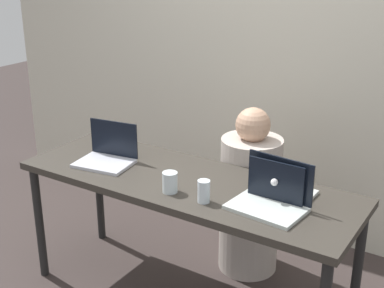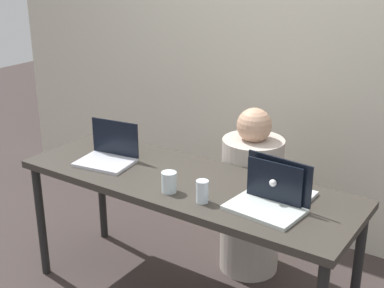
{
  "view_description": "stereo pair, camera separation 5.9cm",
  "coord_description": "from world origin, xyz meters",
  "px_view_note": "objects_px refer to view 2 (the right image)",
  "views": [
    {
      "loc": [
        1.41,
        -2.15,
        1.93
      ],
      "look_at": [
        0.0,
        0.06,
        0.94
      ],
      "focal_mm": 50.0,
      "sensor_mm": 36.0,
      "label": 1
    },
    {
      "loc": [
        1.46,
        -2.12,
        1.93
      ],
      "look_at": [
        0.0,
        0.06,
        0.94
      ],
      "focal_mm": 50.0,
      "sensor_mm": 36.0,
      "label": 2
    }
  ],
  "objects_px": {
    "laptop_back_right": "(280,190)",
    "water_glass_right": "(202,193)",
    "water_glass_center": "(169,183)",
    "laptop_front_left": "(109,154)",
    "person_at_center": "(251,200)",
    "laptop_front_right": "(270,198)"
  },
  "relations": [
    {
      "from": "laptop_back_right",
      "to": "water_glass_right",
      "type": "height_order",
      "value": "laptop_back_right"
    },
    {
      "from": "water_glass_center",
      "to": "water_glass_right",
      "type": "xyz_separation_m",
      "value": [
        0.2,
        -0.0,
        0.0
      ]
    },
    {
      "from": "laptop_front_left",
      "to": "water_glass_right",
      "type": "distance_m",
      "value": 0.73
    },
    {
      "from": "person_at_center",
      "to": "laptop_front_left",
      "type": "relative_size",
      "value": 3.14
    },
    {
      "from": "laptop_front_right",
      "to": "laptop_back_right",
      "type": "height_order",
      "value": "laptop_front_right"
    },
    {
      "from": "laptop_front_left",
      "to": "laptop_back_right",
      "type": "distance_m",
      "value": 1.02
    },
    {
      "from": "person_at_center",
      "to": "laptop_front_right",
      "type": "distance_m",
      "value": 0.74
    },
    {
      "from": "laptop_front_right",
      "to": "water_glass_center",
      "type": "xyz_separation_m",
      "value": [
        -0.49,
        -0.12,
        -0.0
      ]
    },
    {
      "from": "laptop_front_right",
      "to": "laptop_back_right",
      "type": "xyz_separation_m",
      "value": [
        -0.0,
        0.12,
        -0.0
      ]
    },
    {
      "from": "water_glass_center",
      "to": "water_glass_right",
      "type": "relative_size",
      "value": 0.94
    },
    {
      "from": "laptop_front_right",
      "to": "laptop_front_left",
      "type": "relative_size",
      "value": 1.09
    },
    {
      "from": "laptop_front_right",
      "to": "laptop_front_left",
      "type": "distance_m",
      "value": 1.01
    },
    {
      "from": "person_at_center",
      "to": "water_glass_right",
      "type": "xyz_separation_m",
      "value": [
        0.08,
        -0.67,
        0.34
      ]
    },
    {
      "from": "person_at_center",
      "to": "laptop_back_right",
      "type": "relative_size",
      "value": 3.66
    },
    {
      "from": "water_glass_center",
      "to": "laptop_front_left",
      "type": "bearing_deg",
      "value": 166.28
    },
    {
      "from": "laptop_front_right",
      "to": "water_glass_right",
      "type": "height_order",
      "value": "laptop_front_right"
    },
    {
      "from": "laptop_front_right",
      "to": "water_glass_center",
      "type": "height_order",
      "value": "laptop_front_right"
    },
    {
      "from": "person_at_center",
      "to": "water_glass_center",
      "type": "distance_m",
      "value": 0.76
    },
    {
      "from": "water_glass_right",
      "to": "person_at_center",
      "type": "bearing_deg",
      "value": 96.49
    },
    {
      "from": "water_glass_right",
      "to": "water_glass_center",
      "type": "bearing_deg",
      "value": 178.92
    },
    {
      "from": "laptop_back_right",
      "to": "person_at_center",
      "type": "bearing_deg",
      "value": -48.4
    },
    {
      "from": "person_at_center",
      "to": "laptop_front_right",
      "type": "relative_size",
      "value": 2.87
    }
  ]
}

